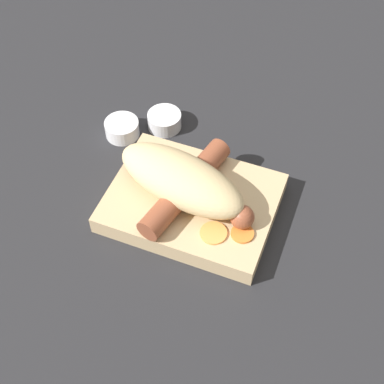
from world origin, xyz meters
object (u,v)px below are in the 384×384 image
sausage (186,187)px  condiment_cup_far (122,129)px  food_tray (192,203)px  condiment_cup_near (165,121)px  bread_roll (182,177)px

sausage → condiment_cup_far: (-0.15, 0.10, -0.03)m
food_tray → sausage: 0.03m
sausage → condiment_cup_near: 0.17m
bread_roll → sausage: size_ratio=0.99×
sausage → condiment_cup_far: 0.18m
food_tray → condiment_cup_near: (-0.10, 0.14, -0.00)m
condiment_cup_near → food_tray: bearing=-53.8°
sausage → condiment_cup_near: bearing=123.7°
condiment_cup_near → condiment_cup_far: (-0.06, -0.04, 0.00)m
food_tray → sausage: bearing=179.0°
food_tray → condiment_cup_far: bearing=148.0°
food_tray → condiment_cup_far: food_tray is taller
sausage → bread_roll: bearing=146.0°
food_tray → condiment_cup_far: (-0.16, 0.10, -0.00)m
bread_roll → sausage: 0.02m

